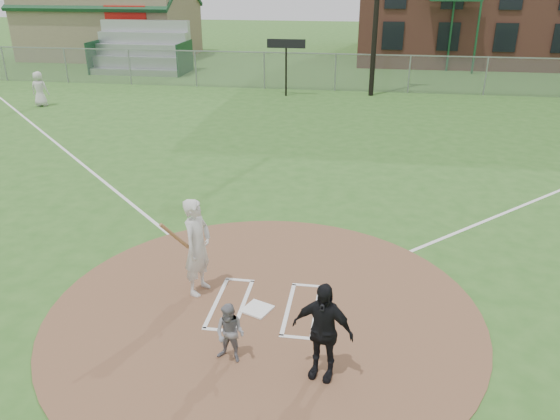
# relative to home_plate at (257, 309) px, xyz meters

# --- Properties ---
(ground) EXTENTS (140.00, 140.00, 0.00)m
(ground) POSITION_rel_home_plate_xyz_m (0.14, -0.01, -0.04)
(ground) COLOR #316321
(ground) RESTS_ON ground
(dirt_circle) EXTENTS (8.40, 8.40, 0.02)m
(dirt_circle) POSITION_rel_home_plate_xyz_m (0.14, -0.01, -0.03)
(dirt_circle) COLOR brown
(dirt_circle) RESTS_ON ground
(home_plate) EXTENTS (0.65, 0.65, 0.03)m
(home_plate) POSITION_rel_home_plate_xyz_m (0.00, 0.00, 0.00)
(home_plate) COLOR white
(home_plate) RESTS_ON dirt_circle
(foul_line_third) EXTENTS (17.04, 17.04, 0.01)m
(foul_line_third) POSITION_rel_home_plate_xyz_m (-8.86, 8.99, -0.03)
(foul_line_third) COLOR white
(foul_line_third) RESTS_ON ground
(catcher) EXTENTS (0.60, 0.52, 1.08)m
(catcher) POSITION_rel_home_plate_xyz_m (-0.16, -1.54, 0.52)
(catcher) COLOR gray
(catcher) RESTS_ON dirt_circle
(umpire) EXTENTS (1.07, 0.64, 1.71)m
(umpire) POSITION_rel_home_plate_xyz_m (1.39, -1.67, 0.84)
(umpire) COLOR black
(umpire) RESTS_ON dirt_circle
(ondeck_player) EXTENTS (0.86, 0.60, 1.68)m
(ondeck_player) POSITION_rel_home_plate_xyz_m (-13.95, 15.91, 0.80)
(ondeck_player) COLOR silver
(ondeck_player) RESTS_ON ground
(batters_boxes) EXTENTS (2.08, 1.88, 0.01)m
(batters_boxes) POSITION_rel_home_plate_xyz_m (0.14, 0.14, -0.01)
(batters_boxes) COLOR white
(batters_boxes) RESTS_ON dirt_circle
(batter_at_plate) EXTENTS (0.86, 1.07, 2.04)m
(batter_at_plate) POSITION_rel_home_plate_xyz_m (-1.30, 0.51, 1.01)
(batter_at_plate) COLOR silver
(batter_at_plate) RESTS_ON dirt_circle
(outfield_fence) EXTENTS (56.08, 0.08, 2.03)m
(outfield_fence) POSITION_rel_home_plate_xyz_m (0.14, 21.99, 0.98)
(outfield_fence) COLOR slate
(outfield_fence) RESTS_ON ground
(bleachers) EXTENTS (6.08, 3.20, 3.20)m
(bleachers) POSITION_rel_home_plate_xyz_m (-12.86, 26.19, 1.55)
(bleachers) COLOR #B7BABF
(bleachers) RESTS_ON ground
(clubhouse) EXTENTS (12.20, 8.71, 6.23)m
(clubhouse) POSITION_rel_home_plate_xyz_m (-17.86, 32.99, 2.35)
(clubhouse) COLOR gray
(clubhouse) RESTS_ON ground
(scoreboard_sign) EXTENTS (2.00, 0.10, 2.93)m
(scoreboard_sign) POSITION_rel_home_plate_xyz_m (-2.36, 20.19, 2.35)
(scoreboard_sign) COLOR black
(scoreboard_sign) RESTS_ON ground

